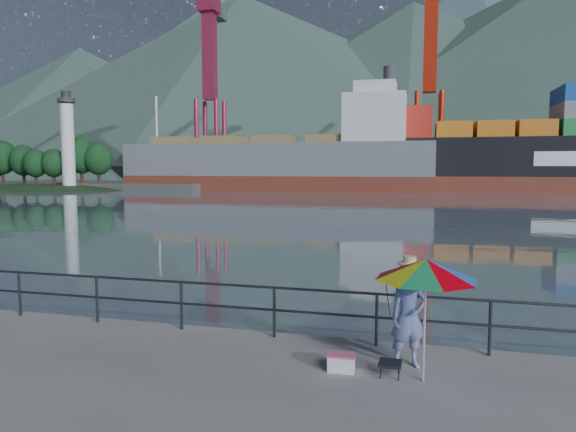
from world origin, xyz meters
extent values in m
cube|color=slate|center=(0.00, 130.00, 0.00)|extent=(500.00, 280.00, 0.00)
cube|color=#514F4C|center=(10.00, 93.00, 0.00)|extent=(200.00, 40.00, 0.40)
cylinder|color=#2D3033|center=(0.00, 1.70, 1.00)|extent=(22.00, 0.05, 0.05)
cylinder|color=#2D3033|center=(0.00, 1.70, 0.55)|extent=(22.00, 0.05, 0.05)
cube|color=#2D3033|center=(0.00, 1.70, 0.50)|extent=(22.00, 0.06, 1.00)
cone|color=#385147|center=(-140.00, 190.00, 27.50)|extent=(228.80, 228.80, 55.00)
cone|color=#385147|center=(-70.00, 200.00, 37.50)|extent=(312.00, 312.00, 75.00)
cone|color=#385147|center=(0.00, 205.00, 34.00)|extent=(282.88, 282.88, 68.00)
cone|color=#385147|center=(60.00, 210.00, 40.00)|extent=(332.80, 332.80, 80.00)
ellipsoid|color=#263F1E|center=(-55.00, 62.00, 0.00)|extent=(48.00, 26.40, 8.40)
cylinder|color=white|center=(-49.00, 61.00, 6.50)|extent=(2.00, 2.00, 13.00)
cylinder|color=#2D2D2D|center=(-49.00, 61.00, 14.00)|extent=(1.80, 1.80, 2.00)
cube|color=red|center=(10.00, 92.00, 3.90)|extent=(6.00, 2.40, 7.80)
cube|color=red|center=(16.50, 92.00, 2.60)|extent=(6.00, 2.40, 5.20)
cube|color=#194CA5|center=(23.00, 92.00, 2.60)|extent=(6.00, 2.40, 5.20)
cube|color=#194CA5|center=(29.50, 92.00, 1.30)|extent=(6.00, 2.40, 2.60)
cube|color=gray|center=(10.00, 95.00, 1.30)|extent=(6.00, 2.40, 2.60)
cube|color=#194CA5|center=(16.50, 95.00, 1.30)|extent=(6.00, 2.40, 2.60)
cube|color=#267F3F|center=(23.00, 95.00, 3.90)|extent=(6.00, 2.40, 7.80)
cube|color=orange|center=(29.50, 95.00, 1.30)|extent=(6.00, 2.40, 2.60)
imported|color=navy|center=(3.59, 0.81, 0.87)|extent=(0.75, 0.65, 1.75)
cylinder|color=white|center=(3.85, 0.27, 0.90)|extent=(0.04, 0.04, 1.79)
cone|color=#1A8B4B|center=(3.85, 0.27, 1.79)|extent=(2.00, 2.00, 0.33)
cube|color=black|center=(3.33, 0.33, 0.21)|extent=(0.37, 0.37, 0.05)
cube|color=#2D3033|center=(3.33, 0.33, 0.09)|extent=(0.30, 0.30, 0.19)
cube|color=silver|center=(2.53, 0.36, 0.13)|extent=(0.45, 0.31, 0.25)
cylinder|color=black|center=(3.19, 1.80, 0.00)|extent=(0.03, 1.59, 1.12)
cube|color=maroon|center=(-18.36, 69.99, 0.75)|extent=(48.39, 8.38, 2.50)
cube|color=gray|center=(-18.36, 69.99, 4.50)|extent=(48.39, 8.38, 5.00)
cube|color=silver|center=(-2.88, 69.99, 10.50)|extent=(9.00, 7.04, 7.00)
cube|color=maroon|center=(23.95, 75.09, 0.75)|extent=(66.68, 11.11, 2.50)
cube|color=black|center=(23.95, 75.09, 4.80)|extent=(66.68, 11.11, 5.60)
camera|label=1|loc=(3.72, -7.82, 3.36)|focal=32.00mm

